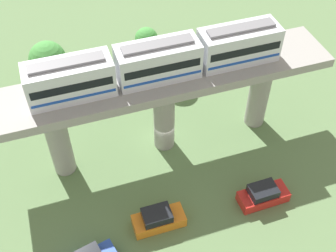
{
  "coord_description": "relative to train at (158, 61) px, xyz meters",
  "views": [
    {
      "loc": [
        -26.04,
        8.3,
        31.26
      ],
      "look_at": [
        -2.5,
        0.46,
        5.03
      ],
      "focal_mm": 46.64,
      "sensor_mm": 36.0,
      "label": 1
    }
  ],
  "objects": [
    {
      "name": "viaduct",
      "position": [
        0.0,
        -0.46,
        -3.63
      ],
      "size": [
        5.2,
        28.85,
        8.38
      ],
      "color": "#999691",
      "rests_on": "ground"
    },
    {
      "name": "train",
      "position": [
        0.0,
        0.0,
        0.0
      ],
      "size": [
        2.64,
        20.5,
        3.24
      ],
      "color": "silver",
      "rests_on": "viaduct"
    },
    {
      "name": "ground_plane",
      "position": [
        0.0,
        -0.46,
        -9.91
      ],
      "size": [
        120.0,
        120.0,
        0.0
      ],
      "primitive_type": "plane",
      "color": "#5B7A4C"
    },
    {
      "name": "parked_car_orange",
      "position": [
        -8.17,
        2.71,
        -9.17
      ],
      "size": [
        1.83,
        4.21,
        1.76
      ],
      "rotation": [
        0.0,
        0.0,
        -0.01
      ],
      "color": "orange",
      "rests_on": "ground"
    },
    {
      "name": "tree_far_corner",
      "position": [
        9.05,
        -3.66,
        -6.48
      ],
      "size": [
        3.64,
        3.64,
        5.27
      ],
      "color": "brown",
      "rests_on": "ground"
    },
    {
      "name": "parked_car_red",
      "position": [
        -8.73,
        -6.33,
        -9.17
      ],
      "size": [
        1.85,
        4.22,
        1.76
      ],
      "rotation": [
        0.0,
        0.0,
        0.01
      ],
      "color": "red",
      "rests_on": "ground"
    },
    {
      "name": "tree_near_viaduct",
      "position": [
        12.03,
        8.29,
        -6.66
      ],
      "size": [
        3.87,
        3.87,
        5.19
      ],
      "color": "brown",
      "rests_on": "ground"
    },
    {
      "name": "tree_mid_lot",
      "position": [
        12.71,
        -2.55,
        -7.0
      ],
      "size": [
        2.57,
        2.57,
        4.23
      ],
      "color": "brown",
      "rests_on": "ground"
    }
  ]
}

